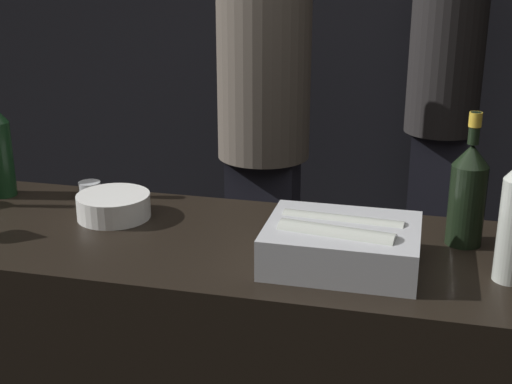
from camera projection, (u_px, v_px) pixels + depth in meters
The scene contains 7 objects.
wall_back_chalkboard at pixel (361, 0), 3.81m from camera, with size 6.40×0.06×2.80m.
ice_bin_with_bottles at pixel (341, 243), 1.60m from camera, with size 0.34×0.27×0.11m.
bowl_white at pixel (114, 205), 1.88m from camera, with size 0.19×0.19×0.06m.
candle_votive at pixel (90, 190), 2.02m from camera, with size 0.06×0.06×0.05m.
champagne_bottle at pixel (468, 192), 1.69m from camera, with size 0.09×0.09×0.32m.
person_in_hoodie at pixel (443, 97), 3.47m from camera, with size 0.35×0.35×1.75m.
person_blond_tee at pixel (264, 121), 3.20m from camera, with size 0.41×0.41×1.69m.
Camera 1 is at (0.39, -1.26, 1.69)m, focal length 50.00 mm.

